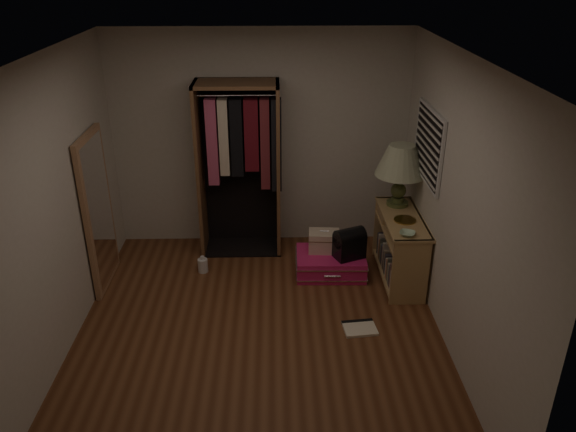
{
  "coord_description": "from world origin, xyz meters",
  "views": [
    {
      "loc": [
        0.17,
        -4.41,
        3.33
      ],
      "look_at": [
        0.3,
        0.95,
        0.8
      ],
      "focal_mm": 35.0,
      "sensor_mm": 36.0,
      "label": 1
    }
  ],
  "objects_px": {
    "pink_suitcase": "(331,263)",
    "table_lamp": "(401,162)",
    "console_bookshelf": "(399,244)",
    "black_bag": "(350,243)",
    "floor_mirror": "(98,212)",
    "train_case": "(324,241)",
    "open_wardrobe": "(242,154)",
    "white_jug": "(203,265)"
  },
  "relations": [
    {
      "from": "open_wardrobe",
      "to": "black_bag",
      "type": "xyz_separation_m",
      "value": [
        1.2,
        -0.72,
        -0.79
      ]
    },
    {
      "from": "table_lamp",
      "to": "black_bag",
      "type": "bearing_deg",
      "value": -153.28
    },
    {
      "from": "white_jug",
      "to": "train_case",
      "type": "bearing_deg",
      "value": 1.26
    },
    {
      "from": "black_bag",
      "to": "white_jug",
      "type": "xyz_separation_m",
      "value": [
        -1.65,
        0.13,
        -0.34
      ]
    },
    {
      "from": "floor_mirror",
      "to": "white_jug",
      "type": "distance_m",
      "value": 1.3
    },
    {
      "from": "floor_mirror",
      "to": "train_case",
      "type": "height_order",
      "value": "floor_mirror"
    },
    {
      "from": "console_bookshelf",
      "to": "open_wardrobe",
      "type": "relative_size",
      "value": 0.55
    },
    {
      "from": "console_bookshelf",
      "to": "floor_mirror",
      "type": "distance_m",
      "value": 3.27
    },
    {
      "from": "open_wardrobe",
      "to": "train_case",
      "type": "xyz_separation_m",
      "value": [
        0.93,
        -0.57,
        -0.85
      ]
    },
    {
      "from": "floor_mirror",
      "to": "black_bag",
      "type": "xyz_separation_m",
      "value": [
        2.69,
        0.04,
        -0.43
      ]
    },
    {
      "from": "open_wardrobe",
      "to": "black_bag",
      "type": "distance_m",
      "value": 1.61
    },
    {
      "from": "floor_mirror",
      "to": "train_case",
      "type": "relative_size",
      "value": 4.66
    },
    {
      "from": "pink_suitcase",
      "to": "table_lamp",
      "type": "distance_m",
      "value": 1.38
    },
    {
      "from": "open_wardrobe",
      "to": "table_lamp",
      "type": "bearing_deg",
      "value": -14.19
    },
    {
      "from": "pink_suitcase",
      "to": "train_case",
      "type": "bearing_deg",
      "value": 132.06
    },
    {
      "from": "black_bag",
      "to": "pink_suitcase",
      "type": "bearing_deg",
      "value": 136.58
    },
    {
      "from": "open_wardrobe",
      "to": "white_jug",
      "type": "xyz_separation_m",
      "value": [
        -0.45,
        -0.6,
        -1.13
      ]
    },
    {
      "from": "console_bookshelf",
      "to": "train_case",
      "type": "xyz_separation_m",
      "value": [
        -0.82,
        0.16,
        -0.03
      ]
    },
    {
      "from": "table_lamp",
      "to": "white_jug",
      "type": "bearing_deg",
      "value": -176.06
    },
    {
      "from": "console_bookshelf",
      "to": "pink_suitcase",
      "type": "bearing_deg",
      "value": 174.16
    },
    {
      "from": "train_case",
      "to": "white_jug",
      "type": "xyz_separation_m",
      "value": [
        -1.38,
        -0.03,
        -0.28
      ]
    },
    {
      "from": "open_wardrobe",
      "to": "white_jug",
      "type": "height_order",
      "value": "open_wardrobe"
    },
    {
      "from": "black_bag",
      "to": "white_jug",
      "type": "bearing_deg",
      "value": 152.35
    },
    {
      "from": "train_case",
      "to": "white_jug",
      "type": "relative_size",
      "value": 1.84
    },
    {
      "from": "console_bookshelf",
      "to": "train_case",
      "type": "bearing_deg",
      "value": 168.75
    },
    {
      "from": "console_bookshelf",
      "to": "table_lamp",
      "type": "distance_m",
      "value": 0.91
    },
    {
      "from": "floor_mirror",
      "to": "white_jug",
      "type": "height_order",
      "value": "floor_mirror"
    },
    {
      "from": "black_bag",
      "to": "train_case",
      "type": "bearing_deg",
      "value": 126.26
    },
    {
      "from": "train_case",
      "to": "table_lamp",
      "type": "distance_m",
      "value": 1.23
    },
    {
      "from": "white_jug",
      "to": "table_lamp",
      "type": "bearing_deg",
      "value": 3.94
    },
    {
      "from": "console_bookshelf",
      "to": "black_bag",
      "type": "height_order",
      "value": "console_bookshelf"
    },
    {
      "from": "train_case",
      "to": "black_bag",
      "type": "bearing_deg",
      "value": -26.6
    },
    {
      "from": "open_wardrobe",
      "to": "floor_mirror",
      "type": "distance_m",
      "value": 1.71
    },
    {
      "from": "black_bag",
      "to": "table_lamp",
      "type": "distance_m",
      "value": 1.05
    },
    {
      "from": "floor_mirror",
      "to": "black_bag",
      "type": "relative_size",
      "value": 4.47
    },
    {
      "from": "pink_suitcase",
      "to": "console_bookshelf",
      "type": "bearing_deg",
      "value": -4.48
    },
    {
      "from": "floor_mirror",
      "to": "console_bookshelf",
      "type": "bearing_deg",
      "value": 0.7
    },
    {
      "from": "console_bookshelf",
      "to": "floor_mirror",
      "type": "xyz_separation_m",
      "value": [
        -3.24,
        -0.04,
        0.46
      ]
    },
    {
      "from": "table_lamp",
      "to": "console_bookshelf",
      "type": "bearing_deg",
      "value": -90.56
    },
    {
      "from": "floor_mirror",
      "to": "table_lamp",
      "type": "height_order",
      "value": "floor_mirror"
    },
    {
      "from": "floor_mirror",
      "to": "table_lamp",
      "type": "xyz_separation_m",
      "value": [
        3.24,
        0.33,
        0.41
      ]
    },
    {
      "from": "pink_suitcase",
      "to": "table_lamp",
      "type": "xyz_separation_m",
      "value": [
        0.75,
        0.21,
        1.14
      ]
    }
  ]
}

